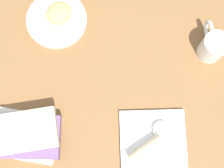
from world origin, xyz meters
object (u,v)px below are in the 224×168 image
(square_plate, at_px, (153,143))
(round_plate, at_px, (57,20))
(coffee_mug, at_px, (213,46))
(scone_pastry, at_px, (59,13))
(breakfast_wrap, at_px, (148,153))
(sauce_cup, at_px, (162,130))
(book_stack, at_px, (26,135))

(square_plate, bearing_deg, round_plate, 135.38)
(round_plate, relative_size, coffee_mug, 1.56)
(scone_pastry, bearing_deg, breakfast_wrap, -50.13)
(sauce_cup, bearing_deg, breakfast_wrap, -115.73)
(round_plate, bearing_deg, coffee_mug, -4.01)
(round_plate, relative_size, square_plate, 1.00)
(book_stack, xyz_separation_m, coffee_mug, (0.56, 0.37, 0.01))
(round_plate, xyz_separation_m, coffee_mug, (0.54, -0.04, 0.05))
(round_plate, xyz_separation_m, breakfast_wrap, (0.37, -0.41, 0.04))
(scone_pastry, xyz_separation_m, sauce_cup, (0.39, -0.35, -0.01))
(scone_pastry, height_order, breakfast_wrap, breakfast_wrap)
(square_plate, distance_m, coffee_mug, 0.38)
(breakfast_wrap, distance_m, coffee_mug, 0.41)
(scone_pastry, relative_size, sauce_cup, 1.55)
(scone_pastry, xyz_separation_m, coffee_mug, (0.53, -0.05, 0.02))
(breakfast_wrap, xyz_separation_m, book_stack, (-0.39, 0.00, -0.00))
(round_plate, distance_m, sauce_cup, 0.53)
(breakfast_wrap, bearing_deg, sauce_cup, -67.49)
(round_plate, height_order, sauce_cup, sauce_cup)
(sauce_cup, distance_m, book_stack, 0.43)
(square_plate, height_order, breakfast_wrap, breakfast_wrap)
(square_plate, relative_size, book_stack, 0.94)
(scone_pastry, xyz_separation_m, breakfast_wrap, (0.36, -0.43, 0.01))
(round_plate, bearing_deg, breakfast_wrap, -48.38)
(sauce_cup, xyz_separation_m, coffee_mug, (0.14, 0.30, 0.03))
(breakfast_wrap, relative_size, coffee_mug, 0.85)
(scone_pastry, bearing_deg, square_plate, -46.44)
(scone_pastry, distance_m, book_stack, 0.43)
(round_plate, relative_size, book_stack, 0.94)
(round_plate, bearing_deg, book_stack, -92.89)
(square_plate, relative_size, coffee_mug, 1.56)
(square_plate, bearing_deg, breakfast_wrap, -115.73)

